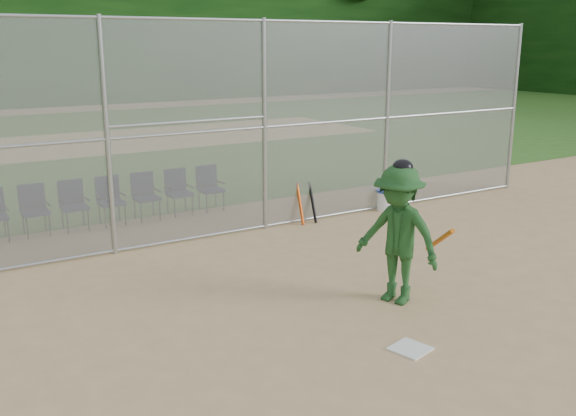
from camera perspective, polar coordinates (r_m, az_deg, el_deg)
ground at (r=8.29m, az=9.20°, el=-11.13°), size 100.00×100.00×0.00m
grass_strip at (r=24.39m, az=-19.38°, el=5.32°), size 100.00×100.00×0.00m
dirt_patch_far at (r=24.39m, az=-19.38°, el=5.33°), size 24.00×24.00×0.00m
backstop_fence at (r=11.81m, az=-6.37°, el=7.17°), size 16.09×0.09×4.00m
home_plate at (r=7.98m, az=10.80°, el=-12.18°), size 0.51×0.51×0.02m
batter_at_plate at (r=9.00m, az=9.75°, el=-2.33°), size 1.10×1.48×2.04m
water_cooler at (r=14.13m, az=8.60°, el=0.72°), size 0.36×0.36×0.46m
spare_bats at (r=12.96m, az=1.64°, el=0.46°), size 0.36×0.33×0.83m
chair_4 at (r=12.99m, az=-21.56°, el=-0.25°), size 0.54×0.52×0.96m
chair_5 at (r=13.12m, az=-18.46°, el=0.17°), size 0.54×0.52×0.96m
chair_6 at (r=13.29m, az=-15.42°, el=0.57°), size 0.54×0.52×0.96m
chair_7 at (r=13.49m, az=-12.47°, el=0.97°), size 0.54×0.52×0.96m
chair_8 at (r=13.73m, az=-9.62°, el=1.35°), size 0.54×0.52×0.96m
chair_9 at (r=14.01m, az=-6.86°, el=1.71°), size 0.54×0.52×0.96m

